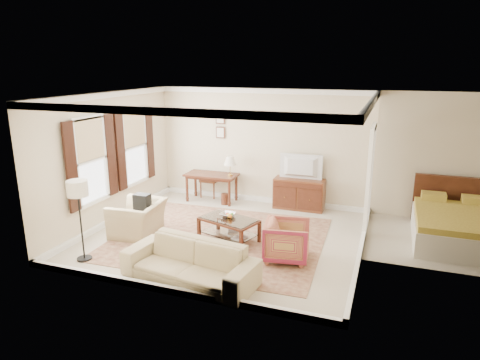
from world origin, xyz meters
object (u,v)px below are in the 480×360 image
Objects in this scene: writing_desk at (212,178)px; sideboard at (299,194)px; striped_armchair at (287,239)px; tv at (300,159)px; club_armchair at (138,213)px; sofa at (190,256)px; coffee_table at (229,223)px.

sideboard is (2.27, 0.17, -0.24)m from writing_desk.
tv is at bearing -0.93° from striped_armchair.
club_armchair is at bearing 44.06° from tv.
tv is 4.36m from sofa.
sideboard is 1.52× the size of striped_armchair.
club_armchair is (-2.83, -2.74, -0.78)m from tv.
coffee_table is at bearing 62.37° from striped_armchair.
writing_desk is 0.59× the size of sofa.
club_armchair is 2.40m from sofa.
writing_desk is 1.24× the size of club_armchair.
sideboard is at bearing 85.90° from sofa.
coffee_table is 1.76m from sofa.
tv is 0.44× the size of sofa.
sofa reaches higher than sideboard.
writing_desk is 2.65m from club_armchair.
striped_armchair reaches higher than writing_desk.
sofa is at bearing 77.69° from tv.
striped_armchair reaches higher than coffee_table.
club_armchair is (-1.92, -0.31, 0.10)m from coffee_table.
club_armchair reaches higher than sideboard.
striped_armchair is 0.36× the size of sofa.
coffee_table is 1.38m from striped_armchair.
writing_desk is at bearing 163.07° from club_armchair.
tv is at bearing 3.69° from writing_desk.
sofa is at bearing -71.42° from writing_desk.
club_armchair is (-2.83, -2.76, 0.09)m from sideboard.
sideboard is 3.95m from club_armchair.
sofa is at bearing -90.19° from coffee_table.
striped_armchair is (1.30, -0.45, 0.03)m from coffee_table.
sofa is at bearing 126.29° from striped_armchair.
tv reaches higher than club_armchair.
coffee_table is (-0.91, -2.43, -0.88)m from tv.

